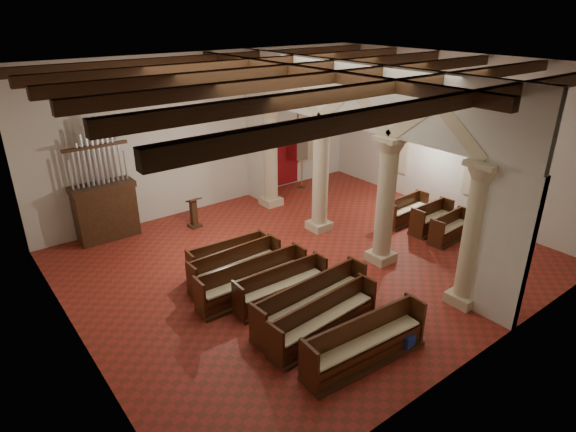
# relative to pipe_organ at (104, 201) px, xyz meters

# --- Properties ---
(floor) EXTENTS (14.00, 14.00, 0.00)m
(floor) POSITION_rel_pipe_organ_xyz_m (4.50, -5.50, -1.37)
(floor) COLOR maroon
(floor) RESTS_ON ground
(ceiling) EXTENTS (14.00, 14.00, 0.00)m
(ceiling) POSITION_rel_pipe_organ_xyz_m (4.50, -5.50, 4.63)
(ceiling) COLOR #301E10
(ceiling) RESTS_ON wall_back
(wall_back) EXTENTS (14.00, 0.02, 6.00)m
(wall_back) POSITION_rel_pipe_organ_xyz_m (4.50, 0.50, 1.63)
(wall_back) COLOR silver
(wall_back) RESTS_ON floor
(wall_front) EXTENTS (14.00, 0.02, 6.00)m
(wall_front) POSITION_rel_pipe_organ_xyz_m (4.50, -11.50, 1.63)
(wall_front) COLOR silver
(wall_front) RESTS_ON floor
(wall_left) EXTENTS (0.02, 12.00, 6.00)m
(wall_left) POSITION_rel_pipe_organ_xyz_m (-2.50, -5.50, 1.63)
(wall_left) COLOR silver
(wall_left) RESTS_ON floor
(wall_right) EXTENTS (0.02, 12.00, 6.00)m
(wall_right) POSITION_rel_pipe_organ_xyz_m (11.50, -5.50, 1.63)
(wall_right) COLOR silver
(wall_right) RESTS_ON floor
(ceiling_beams) EXTENTS (13.80, 11.80, 0.30)m
(ceiling_beams) POSITION_rel_pipe_organ_xyz_m (4.50, -5.50, 4.45)
(ceiling_beams) COLOR #3D2513
(ceiling_beams) RESTS_ON wall_back
(arcade) EXTENTS (0.90, 11.90, 6.00)m
(arcade) POSITION_rel_pipe_organ_xyz_m (6.30, -5.50, 2.19)
(arcade) COLOR tan
(arcade) RESTS_ON floor
(window_right_a) EXTENTS (0.03, 1.00, 2.20)m
(window_right_a) POSITION_rel_pipe_organ_xyz_m (11.48, -7.00, 0.83)
(window_right_a) COLOR #347659
(window_right_a) RESTS_ON wall_right
(window_right_b) EXTENTS (0.03, 1.00, 2.20)m
(window_right_b) POSITION_rel_pipe_organ_xyz_m (11.48, -3.00, 0.83)
(window_right_b) COLOR #347659
(window_right_b) RESTS_ON wall_right
(window_back) EXTENTS (1.00, 0.03, 2.20)m
(window_back) POSITION_rel_pipe_organ_xyz_m (9.50, 0.48, 0.83)
(window_back) COLOR #347659
(window_back) RESTS_ON wall_back
(pipe_organ) EXTENTS (2.10, 0.85, 4.40)m
(pipe_organ) POSITION_rel_pipe_organ_xyz_m (0.00, 0.00, 0.00)
(pipe_organ) COLOR #3D2513
(pipe_organ) RESTS_ON floor
(lectern) EXTENTS (0.49, 0.50, 1.18)m
(lectern) POSITION_rel_pipe_organ_xyz_m (2.80, -1.03, -0.88)
(lectern) COLOR #331D10
(lectern) RESTS_ON floor
(dossal_curtain) EXTENTS (1.80, 0.07, 2.17)m
(dossal_curtain) POSITION_rel_pipe_organ_xyz_m (8.00, 0.42, -0.21)
(dossal_curtain) COLOR maroon
(dossal_curtain) RESTS_ON floor
(processional_banner) EXTENTS (0.51, 0.64, 2.25)m
(processional_banner) POSITION_rel_pipe_organ_xyz_m (8.58, -0.21, -0.59)
(processional_banner) COLOR #3D2513
(processional_banner) RESTS_ON floor
(hymnal_box_a) EXTENTS (0.32, 0.27, 0.31)m
(hymnal_box_a) POSITION_rel_pipe_organ_xyz_m (3.54, -10.35, -1.12)
(hymnal_box_a) COLOR #153B97
(hymnal_box_a) RESTS_ON floor
(hymnal_box_b) EXTENTS (0.42, 0.39, 0.34)m
(hymnal_box_b) POSITION_rel_pipe_organ_xyz_m (3.55, -7.67, -1.10)
(hymnal_box_b) COLOR navy
(hymnal_box_b) RESTS_ON floor
(hymnal_box_c) EXTENTS (0.32, 0.27, 0.30)m
(hymnal_box_c) POSITION_rel_pipe_organ_xyz_m (2.94, -6.67, -1.12)
(hymnal_box_c) COLOR navy
(hymnal_box_c) RESTS_ON floor
(tube_heater_a) EXTENTS (0.94, 0.19, 0.09)m
(tube_heater_a) POSITION_rel_pipe_organ_xyz_m (3.12, -9.31, -1.21)
(tube_heater_a) COLOR white
(tube_heater_a) RESTS_ON floor
(tube_heater_b) EXTENTS (1.07, 0.51, 0.11)m
(tube_heater_b) POSITION_rel_pipe_organ_xyz_m (2.11, -8.47, -1.21)
(tube_heater_b) COLOR silver
(tube_heater_b) RESTS_ON floor
(nave_pew_0) EXTENTS (3.25, 0.97, 1.14)m
(nave_pew_0) POSITION_rel_pipe_organ_xyz_m (2.41, -10.03, -1.00)
(nave_pew_0) COLOR #3D2513
(nave_pew_0) RESTS_ON floor
(nave_pew_1) EXTENTS (3.25, 0.92, 1.05)m
(nave_pew_1) POSITION_rel_pipe_organ_xyz_m (2.31, -8.78, -1.03)
(nave_pew_1) COLOR #3D2513
(nave_pew_1) RESTS_ON floor
(nave_pew_2) EXTENTS (3.54, 0.97, 1.14)m
(nave_pew_2) POSITION_rel_pipe_organ_xyz_m (2.48, -8.08, -1.00)
(nave_pew_2) COLOR #3D2513
(nave_pew_2) RESTS_ON floor
(nave_pew_3) EXTENTS (2.80, 0.76, 1.02)m
(nave_pew_3) POSITION_rel_pipe_organ_xyz_m (2.39, -6.92, -1.03)
(nave_pew_3) COLOR #3D2513
(nave_pew_3) RESTS_ON floor
(nave_pew_4) EXTENTS (3.34, 0.80, 1.09)m
(nave_pew_4) POSITION_rel_pipe_organ_xyz_m (1.93, -6.22, -1.01)
(nave_pew_4) COLOR #3D2513
(nave_pew_4) RESTS_ON floor
(nave_pew_5) EXTENTS (2.91, 0.75, 1.05)m
(nave_pew_5) POSITION_rel_pipe_organ_xyz_m (1.96, -5.27, -1.02)
(nave_pew_5) COLOR #3D2513
(nave_pew_5) RESTS_ON floor
(nave_pew_6) EXTENTS (2.58, 0.82, 1.01)m
(nave_pew_6) POSITION_rel_pipe_organ_xyz_m (2.10, -4.64, -1.04)
(nave_pew_6) COLOR #3D2513
(nave_pew_6) RESTS_ON floor
(aisle_pew_0) EXTENTS (1.81, 0.75, 0.98)m
(aisle_pew_0) POSITION_rel_pipe_organ_xyz_m (9.30, -7.44, -1.04)
(aisle_pew_0) COLOR #3D2513
(aisle_pew_0) RESTS_ON floor
(aisle_pew_1) EXTENTS (1.80, 0.74, 1.04)m
(aisle_pew_1) POSITION_rel_pipe_organ_xyz_m (9.42, -6.57, -1.02)
(aisle_pew_1) COLOR #3D2513
(aisle_pew_1) RESTS_ON floor
(aisle_pew_2) EXTENTS (2.05, 0.78, 1.00)m
(aisle_pew_2) POSITION_rel_pipe_organ_xyz_m (9.30, -5.50, -1.04)
(aisle_pew_2) COLOR #3D2513
(aisle_pew_2) RESTS_ON floor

